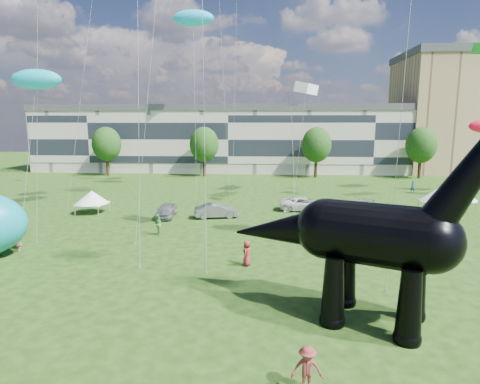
{
  "coord_description": "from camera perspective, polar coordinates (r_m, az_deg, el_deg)",
  "views": [
    {
      "loc": [
        -0.78,
        -18.76,
        9.65
      ],
      "look_at": [
        -2.55,
        8.0,
        5.0
      ],
      "focal_mm": 30.0,
      "sensor_mm": 36.0,
      "label": 1
    }
  ],
  "objects": [
    {
      "name": "ground",
      "position": [
        21.12,
        5.75,
        -17.42
      ],
      "size": [
        220.0,
        220.0,
        0.0
      ],
      "primitive_type": "plane",
      "color": "#16330C",
      "rests_on": "ground"
    },
    {
      "name": "terrace_row",
      "position": [
        81.17,
        -1.33,
        7.26
      ],
      "size": [
        78.0,
        11.0,
        12.0
      ],
      "primitive_type": "cube",
      "color": "beige",
      "rests_on": "ground"
    },
    {
      "name": "apartment_block",
      "position": [
        93.17,
        30.19,
        9.36
      ],
      "size": [
        28.0,
        18.0,
        22.0
      ],
      "primitive_type": "cube",
      "color": "tan",
      "rests_on": "ground"
    },
    {
      "name": "tree_far_left",
      "position": [
        77.56,
        -18.48,
        6.86
      ],
      "size": [
        5.2,
        5.2,
        9.44
      ],
      "color": "#382314",
      "rests_on": "ground"
    },
    {
      "name": "tree_mid_left",
      "position": [
        72.71,
        -5.13,
        7.15
      ],
      "size": [
        5.2,
        5.2,
        9.44
      ],
      "color": "#382314",
      "rests_on": "ground"
    },
    {
      "name": "tree_mid_right",
      "position": [
        72.38,
        10.84,
        7.01
      ],
      "size": [
        5.2,
        5.2,
        9.44
      ],
      "color": "#382314",
      "rests_on": "ground"
    },
    {
      "name": "tree_far_right",
      "position": [
        76.67,
        24.4,
        6.46
      ],
      "size": [
        5.2,
        5.2,
        9.44
      ],
      "color": "#382314",
      "rests_on": "ground"
    },
    {
      "name": "dinosaur_sculpture",
      "position": [
        20.33,
        17.29,
        -6.14
      ],
      "size": [
        13.19,
        7.43,
        11.15
      ],
      "rotation": [
        0.0,
        0.0,
        -0.42
      ],
      "color": "black",
      "rests_on": "ground"
    },
    {
      "name": "car_silver",
      "position": [
        41.99,
        -10.42,
        -2.6
      ],
      "size": [
        1.85,
        4.33,
        1.46
      ],
      "primitive_type": "imported",
      "rotation": [
        0.0,
        0.0,
        0.03
      ],
      "color": "#B6B6BB",
      "rests_on": "ground"
    },
    {
      "name": "car_grey",
      "position": [
        41.18,
        -3.37,
        -2.68
      ],
      "size": [
        4.7,
        2.55,
        1.47
      ],
      "primitive_type": "imported",
      "rotation": [
        0.0,
        0.0,
        1.8
      ],
      "color": "gray",
      "rests_on": "ground"
    },
    {
      "name": "car_white",
      "position": [
        44.97,
        9.16,
        -1.68
      ],
      "size": [
        5.68,
        2.95,
        1.53
      ],
      "primitive_type": "imported",
      "rotation": [
        0.0,
        0.0,
        1.49
      ],
      "color": "white",
      "rests_on": "ground"
    },
    {
      "name": "car_dark",
      "position": [
        44.69,
        16.57,
        -2.18
      ],
      "size": [
        4.07,
        4.84,
        1.33
      ],
      "primitive_type": "imported",
      "rotation": [
        0.0,
        0.0,
        -0.58
      ],
      "color": "#595960",
      "rests_on": "ground"
    },
    {
      "name": "gazebo_near",
      "position": [
        49.28,
        26.17,
        -0.42
      ],
      "size": [
        4.06,
        4.06,
        2.47
      ],
      "rotation": [
        0.0,
        0.0,
        0.16
      ],
      "color": "white",
      "rests_on": "ground"
    },
    {
      "name": "gazebo_far",
      "position": [
        50.53,
        28.58,
        -0.11
      ],
      "size": [
        4.8,
        4.8,
        2.81
      ],
      "rotation": [
        0.0,
        0.0,
        -0.22
      ],
      "color": "silver",
      "rests_on": "ground"
    },
    {
      "name": "gazebo_left",
      "position": [
        45.91,
        -20.32,
        -0.72
      ],
      "size": [
        3.76,
        3.76,
        2.46
      ],
      "rotation": [
        0.0,
        0.0,
        -0.07
      ],
      "color": "white",
      "rests_on": "ground"
    },
    {
      "name": "visitors",
      "position": [
        34.65,
        4.64,
        -4.84
      ],
      "size": [
        50.97,
        43.9,
        1.88
      ],
      "color": "maroon",
      "rests_on": "ground"
    },
    {
      "name": "kites",
      "position": [
        44.78,
        10.79,
        24.26
      ],
      "size": [
        63.2,
        49.33,
        27.71
      ],
      "color": "red",
      "rests_on": "ground"
    }
  ]
}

